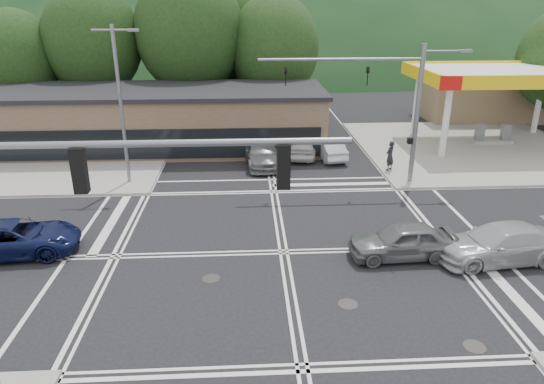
{
  "coord_description": "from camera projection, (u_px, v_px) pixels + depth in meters",
  "views": [
    {
      "loc": [
        -1.53,
        -18.49,
        10.05
      ],
      "look_at": [
        -0.3,
        3.57,
        1.4
      ],
      "focal_mm": 32.0,
      "sensor_mm": 36.0,
      "label": 1
    }
  ],
  "objects": [
    {
      "name": "car_grey_center",
      "position": [
        402.0,
        241.0,
        20.26
      ],
      "size": [
        4.53,
        1.99,
        1.52
      ],
      "primitive_type": "imported",
      "rotation": [
        0.0,
        0.0,
        -1.52
      ],
      "color": "slate",
      "rests_on": "ground"
    },
    {
      "name": "signal_mast_sw",
      "position": [
        36.0,
        233.0,
        11.11
      ],
      "size": [
        9.14,
        0.28,
        8.0
      ],
      "color": "slate",
      "rests_on": "ground"
    },
    {
      "name": "streetlight_nw",
      "position": [
        121.0,
        99.0,
        27.02
      ],
      "size": [
        2.5,
        0.25,
        9.0
      ],
      "color": "slate",
      "rests_on": "ground"
    },
    {
      "name": "pedestrian",
      "position": [
        390.0,
        156.0,
        30.43
      ],
      "size": [
        0.81,
        0.79,
        1.87
      ],
      "primitive_type": "imported",
      "rotation": [
        0.0,
        0.0,
        3.88
      ],
      "color": "black",
      "rests_on": "sidewalk_ne"
    },
    {
      "name": "tree_n_d",
      "position": [
        16.0,
        59.0,
        39.15
      ],
      "size": [
        6.8,
        6.8,
        9.76
      ],
      "color": "#382619",
      "rests_on": "ground"
    },
    {
      "name": "car_silver_east",
      "position": [
        500.0,
        244.0,
        20.0
      ],
      "size": [
        5.51,
        2.66,
        1.55
      ],
      "primitive_type": "imported",
      "rotation": [
        0.0,
        0.0,
        -1.48
      ],
      "color": "#A4A7AB",
      "rests_on": "ground"
    },
    {
      "name": "car_queue_b",
      "position": [
        303.0,
        145.0,
        33.78
      ],
      "size": [
        2.59,
        4.94,
        1.6
      ],
      "primitive_type": "imported",
      "rotation": [
        0.0,
        0.0,
        2.99
      ],
      "color": "silver",
      "rests_on": "ground"
    },
    {
      "name": "gas_station_canopy",
      "position": [
        502.0,
        77.0,
        34.84
      ],
      "size": [
        12.32,
        8.34,
        5.75
      ],
      "color": "silver",
      "rests_on": "ground"
    },
    {
      "name": "signal_mast_ne",
      "position": [
        397.0,
        98.0,
        27.07
      ],
      "size": [
        11.65,
        0.3,
        8.0
      ],
      "color": "slate",
      "rests_on": "ground"
    },
    {
      "name": "tree_n_a",
      "position": [
        93.0,
        41.0,
        39.92
      ],
      "size": [
        8.0,
        8.0,
        11.75
      ],
      "color": "#382619",
      "rests_on": "ground"
    },
    {
      "name": "tree_n_e",
      "position": [
        239.0,
        37.0,
        44.26
      ],
      "size": [
        8.4,
        8.4,
        11.98
      ],
      "color": "#382619",
      "rests_on": "ground"
    },
    {
      "name": "tree_n_b",
      "position": [
        190.0,
        32.0,
        40.1
      ],
      "size": [
        9.0,
        9.0,
        12.98
      ],
      "color": "#382619",
      "rests_on": "ground"
    },
    {
      "name": "car_northbound",
      "position": [
        262.0,
        152.0,
        32.12
      ],
      "size": [
        2.9,
        5.81,
        1.62
      ],
      "primitive_type": "imported",
      "rotation": [
        0.0,
        0.0,
        0.12
      ],
      "color": "slate",
      "rests_on": "ground"
    },
    {
      "name": "sidewalk_ne",
      "position": [
        471.0,
        148.0,
        35.63
      ],
      "size": [
        16.0,
        16.0,
        0.15
      ],
      "primitive_type": "cube",
      "color": "gray",
      "rests_on": "ground"
    },
    {
      "name": "sidewalk_nw",
      "position": [
        55.0,
        155.0,
        34.08
      ],
      "size": [
        16.0,
        16.0,
        0.15
      ],
      "primitive_type": "cube",
      "color": "gray",
      "rests_on": "ground"
    },
    {
      "name": "car_queue_a",
      "position": [
        329.0,
        149.0,
        33.35
      ],
      "size": [
        2.04,
        4.3,
        1.36
      ],
      "primitive_type": "imported",
      "rotation": [
        0.0,
        0.0,
        3.29
      ],
      "color": "silver",
      "rests_on": "ground"
    },
    {
      "name": "convenience_store",
      "position": [
        479.0,
        98.0,
        44.52
      ],
      "size": [
        10.0,
        6.0,
        3.8
      ],
      "primitive_type": "cube",
      "color": "#846B4F",
      "rests_on": "ground"
    },
    {
      "name": "tree_n_c",
      "position": [
        274.0,
        48.0,
        40.93
      ],
      "size": [
        7.6,
        7.6,
        10.87
      ],
      "color": "#382619",
      "rests_on": "ground"
    },
    {
      "name": "car_blue_west",
      "position": [
        15.0,
        238.0,
        20.54
      ],
      "size": [
        5.53,
        3.02,
        1.47
      ],
      "primitive_type": "imported",
      "rotation": [
        0.0,
        0.0,
        1.68
      ],
      "color": "#0D143B",
      "rests_on": "ground"
    },
    {
      "name": "ground",
      "position": [
        284.0,
        252.0,
        20.93
      ],
      "size": [
        120.0,
        120.0,
        0.0
      ],
      "primitive_type": "plane",
      "color": "black",
      "rests_on": "ground"
    },
    {
      "name": "commercial_row",
      "position": [
        157.0,
        120.0,
        35.6
      ],
      "size": [
        24.0,
        8.0,
        4.0
      ],
      "primitive_type": "cube",
      "color": "brown",
      "rests_on": "ground"
    },
    {
      "name": "hill_north",
      "position": [
        251.0,
        53.0,
        104.61
      ],
      "size": [
        252.0,
        126.0,
        140.0
      ],
      "primitive_type": "ellipsoid",
      "color": "#19381C",
      "rests_on": "ground"
    }
  ]
}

